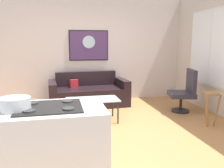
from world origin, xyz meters
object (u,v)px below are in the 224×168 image
(coffee_table, at_px, (92,101))
(wall_painting, at_px, (89,45))
(couch, at_px, (88,94))
(mixing_bowl, at_px, (15,104))
(armchair, at_px, (185,91))
(bar_stool, at_px, (211,101))

(coffee_table, xyz_separation_m, wall_painting, (0.15, 1.73, 1.07))
(couch, relative_size, wall_painting, 1.91)
(coffee_table, distance_m, mixing_bowl, 2.51)
(armchair, bearing_deg, mixing_bowl, -141.99)
(coffee_table, bearing_deg, wall_painting, 84.91)
(couch, distance_m, wall_painting, 1.30)
(wall_painting, bearing_deg, armchair, -37.49)
(armchair, xyz_separation_m, mixing_bowl, (-3.13, -2.45, 0.51))
(wall_painting, bearing_deg, couch, -100.26)
(armchair, xyz_separation_m, bar_stool, (-0.01, -0.95, -0.00))
(mixing_bowl, distance_m, wall_painting, 4.16)
(bar_stool, bearing_deg, mixing_bowl, -154.34)
(couch, relative_size, bar_stool, 3.06)
(mixing_bowl, bearing_deg, wall_painting, 73.78)
(coffee_table, height_order, wall_painting, wall_painting)
(coffee_table, bearing_deg, armchair, 5.72)
(couch, xyz_separation_m, bar_stool, (2.05, -1.99, 0.19))
(mixing_bowl, bearing_deg, bar_stool, 25.66)
(coffee_table, distance_m, bar_stool, 2.24)
(couch, xyz_separation_m, armchair, (2.06, -1.04, 0.19))
(armchair, bearing_deg, wall_painting, 142.51)
(bar_stool, xyz_separation_m, wall_painting, (-1.96, 2.47, 1.02))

